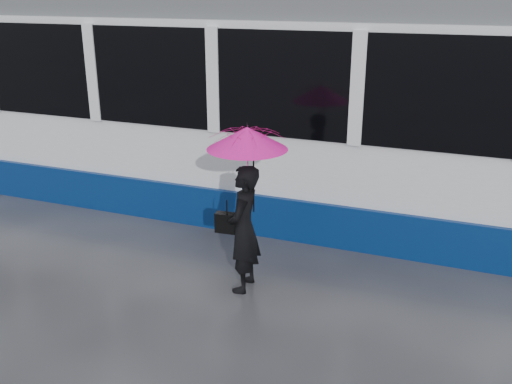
% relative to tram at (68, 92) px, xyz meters
% --- Properties ---
extents(ground, '(90.00, 90.00, 0.00)m').
position_rel_tram_xyz_m(ground, '(3.97, -2.50, -1.64)').
color(ground, '#28282C').
rests_on(ground, ground).
extents(rails, '(34.00, 1.51, 0.02)m').
position_rel_tram_xyz_m(rails, '(3.97, -0.00, -1.63)').
color(rails, '#3F3D38').
rests_on(rails, ground).
extents(tram, '(26.00, 2.56, 3.35)m').
position_rel_tram_xyz_m(tram, '(0.00, 0.00, 0.00)').
color(tram, white).
rests_on(tram, ground).
extents(woman, '(0.41, 0.59, 1.53)m').
position_rel_tram_xyz_m(woman, '(4.58, -2.75, -0.87)').
color(woman, black).
rests_on(woman, ground).
extents(umbrella, '(0.98, 0.98, 1.04)m').
position_rel_tram_xyz_m(umbrella, '(4.63, -2.75, 0.04)').
color(umbrella, '#FF157F').
rests_on(umbrella, ground).
extents(handbag, '(0.28, 0.14, 0.42)m').
position_rel_tram_xyz_m(handbag, '(4.36, -2.73, -0.83)').
color(handbag, black).
rests_on(handbag, ground).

